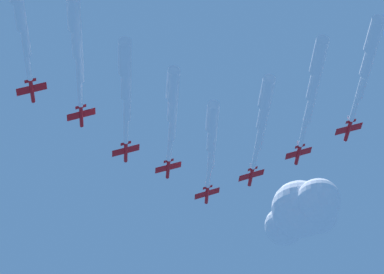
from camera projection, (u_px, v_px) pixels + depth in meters
The scene contains 9 objects.
jet_lead at pixel (211, 139), 243.26m from camera, with size 42.64×28.24×4.53m.
jet_port_inner at pixel (172, 107), 234.30m from camera, with size 43.75×27.51×4.51m.
jet_starboard_inner at pixel (263, 116), 234.08m from camera, with size 43.89×27.54×4.56m.
jet_port_mid at pixel (126, 83), 222.23m from camera, with size 44.84×28.26×4.54m.
jet_starboard_mid at pixel (314, 83), 224.09m from camera, with size 46.36×30.14×4.51m.
jet_port_outer at pixel (77, 41), 214.74m from camera, with size 45.31×28.51×4.57m.
jet_starboard_outer at pixel (368, 61), 218.12m from camera, with size 42.72×28.08×4.48m.
jet_trail_port at pixel (20, 14), 205.62m from camera, with size 42.63×28.01×4.53m.
cloud_puff at pixel (303, 210), 297.18m from camera, with size 35.61×26.06×21.63m.
Camera 1 is at (-154.25, 102.11, 12.79)m, focal length 78.05 mm.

